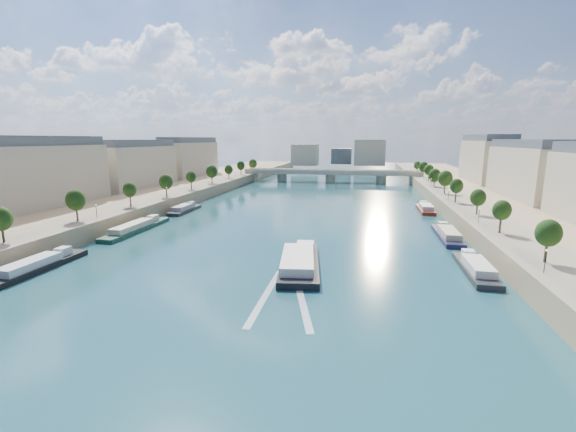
% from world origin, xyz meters
% --- Properties ---
extents(ground, '(700.00, 700.00, 0.00)m').
position_xyz_m(ground, '(0.00, 100.00, 0.00)').
color(ground, '#0C3238').
rests_on(ground, ground).
extents(quay_left, '(44.00, 520.00, 5.00)m').
position_xyz_m(quay_left, '(-72.00, 100.00, 2.50)').
color(quay_left, '#9E8460').
rests_on(quay_left, ground).
extents(quay_right, '(44.00, 520.00, 5.00)m').
position_xyz_m(quay_right, '(72.00, 100.00, 2.50)').
color(quay_right, '#9E8460').
rests_on(quay_right, ground).
extents(pave_left, '(14.00, 520.00, 0.10)m').
position_xyz_m(pave_left, '(-57.00, 100.00, 5.05)').
color(pave_left, gray).
rests_on(pave_left, quay_left).
extents(pave_right, '(14.00, 520.00, 0.10)m').
position_xyz_m(pave_right, '(57.00, 100.00, 5.05)').
color(pave_right, gray).
rests_on(pave_right, quay_right).
extents(trees_left, '(4.80, 268.80, 8.26)m').
position_xyz_m(trees_left, '(-55.00, 102.00, 10.48)').
color(trees_left, '#382B1E').
rests_on(trees_left, ground).
extents(trees_right, '(4.80, 268.80, 8.26)m').
position_xyz_m(trees_right, '(55.00, 110.00, 10.48)').
color(trees_right, '#382B1E').
rests_on(trees_right, ground).
extents(lamps_left, '(0.36, 200.36, 4.28)m').
position_xyz_m(lamps_left, '(-52.50, 90.00, 7.78)').
color(lamps_left, black).
rests_on(lamps_left, ground).
extents(lamps_right, '(0.36, 200.36, 4.28)m').
position_xyz_m(lamps_right, '(52.50, 105.00, 7.78)').
color(lamps_right, black).
rests_on(lamps_right, ground).
extents(buildings_left, '(16.00, 226.00, 23.20)m').
position_xyz_m(buildings_left, '(-85.00, 112.00, 16.45)').
color(buildings_left, beige).
rests_on(buildings_left, ground).
extents(buildings_right, '(16.00, 226.00, 23.20)m').
position_xyz_m(buildings_right, '(85.00, 112.00, 16.45)').
color(buildings_right, beige).
rests_on(buildings_right, ground).
extents(skyline, '(79.00, 42.00, 22.00)m').
position_xyz_m(skyline, '(3.19, 319.52, 14.66)').
color(skyline, beige).
rests_on(skyline, ground).
extents(bridge, '(112.00, 12.00, 8.15)m').
position_xyz_m(bridge, '(0.00, 224.45, 5.08)').
color(bridge, '#C1B79E').
rests_on(bridge, ground).
extents(tour_barge, '(12.18, 29.33, 3.86)m').
position_xyz_m(tour_barge, '(8.65, 54.82, 1.09)').
color(tour_barge, black).
rests_on(tour_barge, ground).
extents(wake, '(11.33, 26.02, 0.04)m').
position_xyz_m(wake, '(8.65, 38.24, 0.02)').
color(wake, silver).
rests_on(wake, ground).
extents(moored_barges_left, '(5.00, 154.90, 3.60)m').
position_xyz_m(moored_barges_left, '(-45.50, 49.89, 0.84)').
color(moored_barges_left, '#1B243C').
rests_on(moored_barges_left, ground).
extents(moored_barges_right, '(5.00, 165.93, 3.60)m').
position_xyz_m(moored_barges_right, '(45.50, 61.40, 0.84)').
color(moored_barges_right, black).
rests_on(moored_barges_right, ground).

